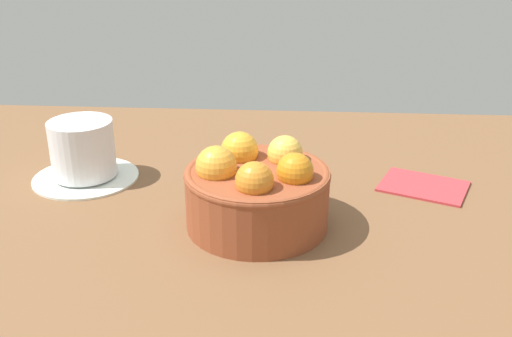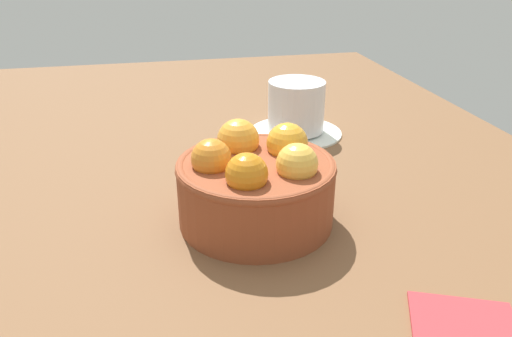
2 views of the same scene
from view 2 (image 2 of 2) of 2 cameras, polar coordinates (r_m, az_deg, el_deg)
The scene contains 3 objects.
ground_plane at distance 52.49cm, azimuth -0.00°, elevation -7.43°, with size 146.98×82.51×3.34cm, color brown.
terracotta_bowl at distance 49.65cm, azimuth 0.01°, elevation -1.66°, with size 15.60×15.60×9.43cm.
coffee_cup at distance 72.91cm, azimuth 4.54°, elevation 6.49°, with size 13.39×13.39×7.77cm.
Camera 2 is at (43.32, -9.40, 26.44)cm, focal length 35.47 mm.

